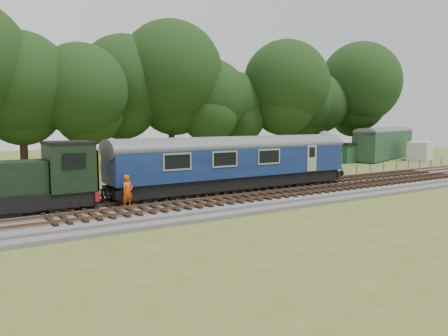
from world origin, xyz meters
TOP-DOWN VIEW (x-y plane):
  - ground at (0.00, 0.00)m, footprint 120.00×120.00m
  - ballast at (0.00, 0.00)m, footprint 70.00×7.00m
  - track_north at (0.00, 1.40)m, footprint 67.20×2.40m
  - track_south at (0.00, -1.60)m, footprint 67.20×2.40m
  - fence at (0.00, 4.50)m, footprint 64.00×0.12m
  - tree_line at (0.00, 22.00)m, footprint 70.00×8.00m
  - dmu_railcar at (-3.97, 1.40)m, footprint 18.05×2.86m
  - shunter_loco at (-17.90, 1.40)m, footprint 8.91×2.60m
  - worker at (-12.49, -0.48)m, footprint 0.80×0.67m
  - parked_coach at (29.68, 14.87)m, footprint 16.49×8.45m
  - shed at (21.23, 14.18)m, footprint 3.02×3.02m
  - caravan at (32.10, 11.19)m, footprint 5.54×4.24m

SIDE VIEW (x-z plane):
  - ground at x=0.00m, z-range 0.00..0.00m
  - fence at x=0.00m, z-range -0.50..0.50m
  - tree_line at x=0.00m, z-range -9.00..9.00m
  - ballast at x=0.00m, z-range 0.00..0.35m
  - track_north at x=0.00m, z-range 0.31..0.52m
  - track_south at x=0.00m, z-range 0.31..0.52m
  - shed at x=21.23m, z-range 0.02..2.41m
  - caravan at x=32.10m, z-range 0.00..2.44m
  - worker at x=-12.49m, z-range 0.35..2.23m
  - shunter_loco at x=-17.90m, z-range 0.29..3.66m
  - parked_coach at x=29.68m, z-range 0.26..4.48m
  - dmu_railcar at x=-3.97m, z-range 0.67..4.54m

